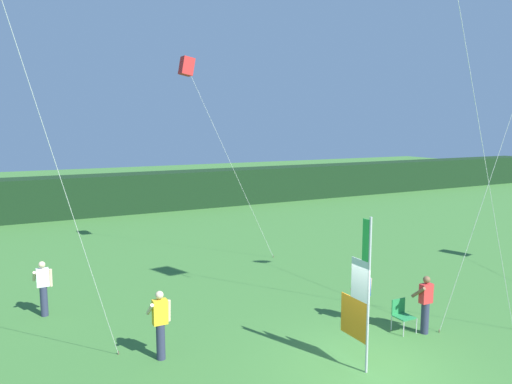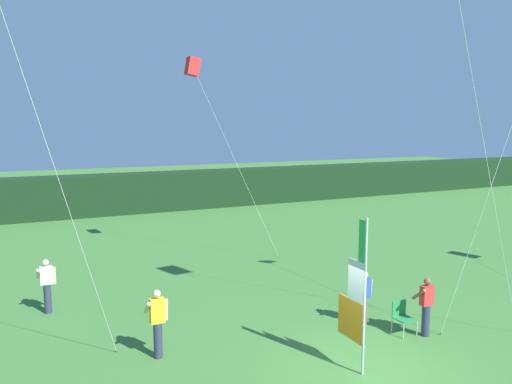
{
  "view_description": "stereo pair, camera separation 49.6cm",
  "coord_description": "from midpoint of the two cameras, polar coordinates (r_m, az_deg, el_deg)",
  "views": [
    {
      "loc": [
        -7.55,
        -8.65,
        5.81
      ],
      "look_at": [
        -1.0,
        3.88,
        3.89
      ],
      "focal_mm": 34.78,
      "sensor_mm": 36.0,
      "label": 1
    },
    {
      "loc": [
        -7.11,
        -8.88,
        5.81
      ],
      "look_at": [
        -1.0,
        3.88,
        3.89
      ],
      "focal_mm": 34.78,
      "sensor_mm": 36.0,
      "label": 2
    }
  ],
  "objects": [
    {
      "name": "ground_plane",
      "position": [
        12.82,
        13.51,
        -19.44
      ],
      "size": [
        120.0,
        120.0,
        0.0
      ],
      "primitive_type": "plane",
      "color": "#3D7533"
    },
    {
      "name": "distant_treeline",
      "position": [
        34.22,
        -12.99,
        -0.05
      ],
      "size": [
        80.0,
        2.4,
        2.56
      ],
      "primitive_type": "cube",
      "color": "black",
      "rests_on": "ground"
    },
    {
      "name": "banner_flag",
      "position": [
        12.19,
        12.67,
        -11.7
      ],
      "size": [
        0.06,
        1.03,
        3.74
      ],
      "color": "#B7B7BC",
      "rests_on": "ground"
    },
    {
      "name": "person_near_banner",
      "position": [
        15.15,
        13.26,
        -11.59
      ],
      "size": [
        0.55,
        0.48,
        1.59
      ],
      "color": "brown",
      "rests_on": "ground"
    },
    {
      "name": "person_mid_field",
      "position": [
        16.75,
        -22.13,
        -9.83
      ],
      "size": [
        0.55,
        0.48,
        1.71
      ],
      "color": "#2D334C",
      "rests_on": "ground"
    },
    {
      "name": "person_far_left",
      "position": [
        14.83,
        19.93,
        -12.14
      ],
      "size": [
        0.55,
        0.48,
        1.66
      ],
      "color": "#2D334C",
      "rests_on": "ground"
    },
    {
      "name": "person_far_right",
      "position": [
        12.94,
        -10.16,
        -14.47
      ],
      "size": [
        0.55,
        0.48,
        1.76
      ],
      "color": "#2D334C",
      "rests_on": "ground"
    },
    {
      "name": "folding_chair",
      "position": [
        14.97,
        17.4,
        -13.35
      ],
      "size": [
        0.51,
        0.51,
        0.89
      ],
      "color": "#BCBCC1",
      "rests_on": "ground"
    },
    {
      "name": "kite_red_box_0",
      "position": [
        21.11,
        -6.57,
        14.05
      ],
      "size": [
        3.76,
        1.47,
        8.58
      ],
      "color": "brown",
      "rests_on": "ground"
    }
  ]
}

